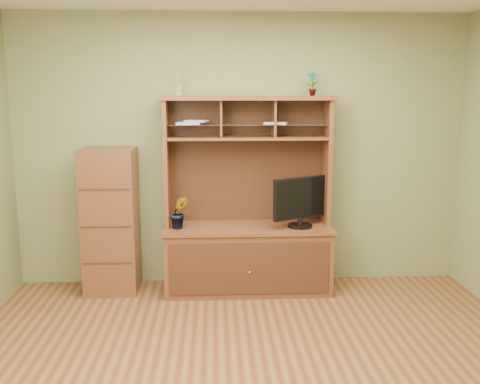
{
  "coord_description": "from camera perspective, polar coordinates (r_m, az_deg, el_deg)",
  "views": [
    {
      "loc": [
        -0.26,
        -3.34,
        1.95
      ],
      "look_at": [
        -0.04,
        1.2,
        1.08
      ],
      "focal_mm": 40.0,
      "sensor_mm": 36.0,
      "label": 1
    }
  ],
  "objects": [
    {
      "name": "room",
      "position": [
        3.4,
        1.71,
        0.64
      ],
      "size": [
        4.54,
        4.04,
        2.74
      ],
      "color": "#572D18",
      "rests_on": "ground"
    },
    {
      "name": "media_hutch",
      "position": [
        5.28,
        0.81,
        -4.93
      ],
      "size": [
        1.66,
        0.61,
        1.9
      ],
      "color": "#4D2A16",
      "rests_on": "room"
    },
    {
      "name": "monitor",
      "position": [
        5.16,
        6.47,
        -0.96
      ],
      "size": [
        0.56,
        0.34,
        0.49
      ],
      "rotation": [
        0.0,
        0.0,
        0.51
      ],
      "color": "black",
      "rests_on": "media_hutch"
    },
    {
      "name": "orchid_plant",
      "position": [
        5.13,
        -6.51,
        -2.17
      ],
      "size": [
        0.19,
        0.16,
        0.32
      ],
      "primitive_type": "imported",
      "rotation": [
        0.0,
        0.0,
        0.15
      ],
      "color": "#2B6021",
      "rests_on": "media_hutch"
    },
    {
      "name": "top_plant",
      "position": [
        5.23,
        7.71,
        11.42
      ],
      "size": [
        0.13,
        0.09,
        0.24
      ],
      "primitive_type": "imported",
      "rotation": [
        0.0,
        0.0,
        -0.01
      ],
      "color": "#316423",
      "rests_on": "media_hutch"
    },
    {
      "name": "reed_diffuser",
      "position": [
        5.16,
        -6.66,
        11.43
      ],
      "size": [
        0.06,
        0.06,
        0.3
      ],
      "color": "silver",
      "rests_on": "media_hutch"
    },
    {
      "name": "magazines",
      "position": [
        5.16,
        -2.18,
        7.42
      ],
      "size": [
        1.07,
        0.21,
        0.04
      ],
      "color": "silver",
      "rests_on": "media_hutch"
    },
    {
      "name": "side_cabinet",
      "position": [
        5.34,
        -13.62,
        -3.01
      ],
      "size": [
        0.5,
        0.46,
        1.41
      ],
      "color": "#4D2A16",
      "rests_on": "room"
    }
  ]
}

